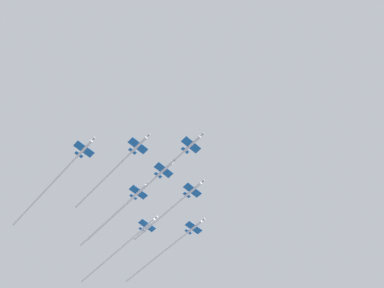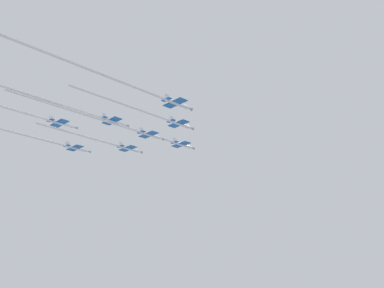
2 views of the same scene
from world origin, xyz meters
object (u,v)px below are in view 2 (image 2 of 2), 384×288
(jet_center_rear, at_px, (130,85))
(jet_starboard_outer, at_px, (40,139))
(jet_port_inner, at_px, (105,142))
(jet_starboard_inner, at_px, (151,114))
(jet_lead, at_px, (149,134))
(jet_port_trail, at_px, (81,111))
(jet_port_outer, at_px, (110,122))
(jet_starboard_trail, at_px, (16,110))

(jet_center_rear, bearing_deg, jet_starboard_outer, 177.65)
(jet_port_inner, xyz_separation_m, jet_center_rear, (-39.45, -29.49, 0.03))
(jet_starboard_inner, xyz_separation_m, jet_starboard_outer, (5.28, 47.22, -1.39))
(jet_lead, distance_m, jet_port_trail, 28.58)
(jet_lead, distance_m, jet_port_inner, 17.41)
(jet_lead, distance_m, jet_starboard_inner, 18.44)
(jet_starboard_inner, bearing_deg, jet_port_trail, -130.10)
(jet_port_inner, xyz_separation_m, jet_port_outer, (-14.06, -9.36, 1.36))
(jet_port_outer, distance_m, jet_starboard_trail, 30.67)
(jet_port_outer, distance_m, jet_center_rear, 32.43)
(jet_starboard_outer, xyz_separation_m, jet_center_rear, (-29.39, -51.37, -0.34))
(jet_lead, relative_size, jet_center_rear, 0.97)
(jet_starboard_trail, bearing_deg, jet_starboard_outer, 132.71)
(jet_starboard_outer, height_order, jet_center_rear, jet_starboard_outer)
(jet_port_inner, height_order, jet_center_rear, jet_center_rear)
(jet_lead, xyz_separation_m, jet_port_trail, (-25.36, 13.16, 0.65))
(jet_port_outer, bearing_deg, jet_port_trail, -90.00)
(jet_starboard_inner, bearing_deg, jet_center_rear, -52.82)
(jet_starboard_inner, relative_size, jet_port_trail, 1.01)
(jet_starboard_trail, bearing_deg, jet_port_inner, 90.00)
(jet_starboard_outer, relative_size, jet_starboard_trail, 0.95)
(jet_starboard_inner, relative_size, jet_center_rear, 0.82)
(jet_port_trail, bearing_deg, jet_starboard_trail, -133.61)
(jet_port_trail, xyz_separation_m, jet_starboard_trail, (-6.97, 20.27, 0.20))
(jet_lead, relative_size, jet_starboard_outer, 1.06)
(jet_starboard_outer, bearing_deg, jet_starboard_inner, 21.04)
(jet_port_inner, height_order, jet_starboard_inner, jet_starboard_inner)
(jet_port_trail, height_order, jet_starboard_trail, jet_starboard_trail)
(jet_center_rear, height_order, jet_port_trail, jet_port_trail)
(jet_port_outer, height_order, jet_port_trail, jet_port_trail)
(jet_center_rear, height_order, jet_starboard_trail, jet_starboard_trail)
(jet_port_outer, relative_size, jet_starboard_outer, 1.10)
(jet_port_inner, bearing_deg, jet_port_outer, -28.92)
(jet_center_rear, bearing_deg, jet_starboard_inner, 127.18)
(jet_lead, relative_size, jet_port_inner, 1.29)
(jet_center_rear, xyz_separation_m, jet_starboard_trail, (8.37, 45.62, 2.31))
(jet_starboard_outer, relative_size, jet_center_rear, 0.91)
(jet_lead, distance_m, jet_starboard_outer, 40.79)
(jet_lead, height_order, jet_port_trail, jet_port_trail)
(jet_port_inner, bearing_deg, jet_center_rear, -25.79)
(jet_lead, height_order, jet_port_outer, jet_lead)
(jet_starboard_inner, relative_size, jet_starboard_outer, 0.91)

